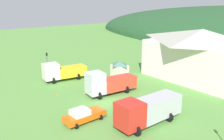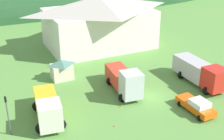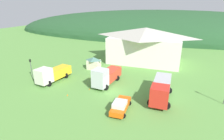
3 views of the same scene
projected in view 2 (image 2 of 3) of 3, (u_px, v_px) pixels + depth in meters
ground_plane at (148, 97)px, 37.81m from camera, size 200.00×200.00×0.00m
depot_building at (99, 21)px, 53.01m from camera, size 18.98×12.30×8.84m
play_shed_cream at (62, 69)px, 42.02m from camera, size 3.01×2.36×2.84m
heavy_rig_striped at (48, 108)px, 32.48m from camera, size 3.75×7.74×3.24m
tow_truck_silver at (125, 80)px, 38.26m from camera, size 3.66×8.01×3.70m
crane_truck_red at (201, 72)px, 40.37m from camera, size 3.34×8.48×3.33m
service_pickup_orange at (196, 105)px, 34.45m from camera, size 2.39×5.01×1.66m
traffic_light_west at (7, 112)px, 29.77m from camera, size 0.20×0.32×4.34m
traffic_cone_near_pickup at (115, 127)px, 32.12m from camera, size 0.36×0.36×0.60m
traffic_cone_mid_row at (121, 107)px, 35.73m from camera, size 0.36×0.36×0.47m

